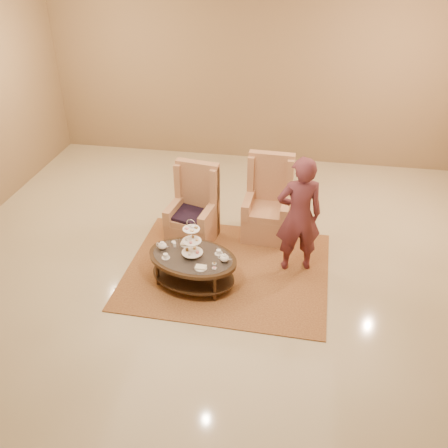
% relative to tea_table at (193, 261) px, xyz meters
% --- Properties ---
extents(ground, '(8.00, 8.00, 0.00)m').
position_rel_tea_table_xyz_m(ground, '(0.29, 0.25, -0.37)').
color(ground, '#BEB28D').
rests_on(ground, ground).
extents(ceiling, '(8.00, 8.00, 0.02)m').
position_rel_tea_table_xyz_m(ceiling, '(0.29, 0.25, -0.37)').
color(ceiling, silver).
rests_on(ceiling, ground).
extents(wall_back, '(8.00, 0.04, 3.50)m').
position_rel_tea_table_xyz_m(wall_back, '(0.29, 4.25, 1.38)').
color(wall_back, '#8E724D').
rests_on(wall_back, ground).
extents(rug, '(2.80, 2.35, 0.01)m').
position_rel_tea_table_xyz_m(rug, '(0.40, 0.37, -0.36)').
color(rug, olive).
rests_on(rug, ground).
extents(tea_table, '(1.36, 1.09, 1.01)m').
position_rel_tea_table_xyz_m(tea_table, '(0.00, 0.00, 0.00)').
color(tea_table, black).
rests_on(tea_table, ground).
extents(armchair_left, '(0.74, 0.76, 1.20)m').
position_rel_tea_table_xyz_m(armchair_left, '(-0.22, 1.08, 0.04)').
color(armchair_left, '#B37C54').
rests_on(armchair_left, ground).
extents(armchair_right, '(0.70, 0.73, 1.26)m').
position_rel_tea_table_xyz_m(armchair_right, '(0.84, 1.44, 0.06)').
color(armchair_right, '#B37C54').
rests_on(armchair_right, ground).
extents(person, '(0.70, 0.54, 1.69)m').
position_rel_tea_table_xyz_m(person, '(1.32, 0.60, 0.48)').
color(person, '#52232A').
rests_on(person, ground).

